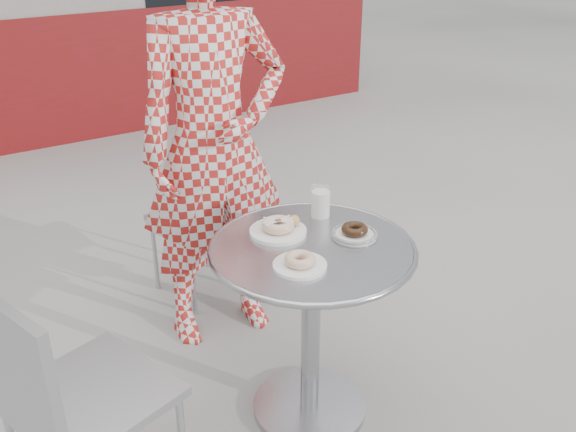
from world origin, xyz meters
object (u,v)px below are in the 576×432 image
bistro_table (311,290)px  plate_far (279,227)px  plate_checker (354,233)px  seated_person (214,144)px  plate_near (300,263)px  chair_far (201,248)px  milk_cup (321,202)px

bistro_table → plate_far: (-0.04, 0.14, 0.20)m
plate_far → plate_checker: bearing=-37.6°
seated_person → plate_near: 0.80m
chair_far → milk_cup: (0.13, -0.82, 0.53)m
bistro_table → plate_checker: size_ratio=4.49×
plate_checker → milk_cup: size_ratio=1.34×
plate_far → plate_near: bearing=-106.0°
plate_checker → milk_cup: 0.20m
bistro_table → chair_far: bearing=88.3°
seated_person → milk_cup: seated_person is taller
seated_person → plate_checker: 0.74m
chair_far → milk_cup: 0.98m
milk_cup → plate_far: bearing=-171.1°
bistro_table → plate_checker: 0.25m
chair_far → plate_far: (-0.07, -0.85, 0.50)m
plate_near → seated_person: bearing=83.2°
bistro_table → chair_far: (0.03, 0.99, -0.30)m
plate_checker → chair_far: bearing=97.7°
seated_person → chair_far: bearing=86.1°
chair_far → plate_near: chair_far is taller
chair_far → plate_checker: (0.14, -1.01, 0.49)m
seated_person → plate_checker: size_ratio=10.95×
plate_far → milk_cup: bearing=8.9°
bistro_table → plate_near: 0.24m
plate_checker → seated_person: bearing=104.7°
bistro_table → plate_near: (-0.11, -0.09, 0.19)m
chair_far → seated_person: size_ratio=0.44×
bistro_table → chair_far: chair_far is taller
chair_far → plate_far: 0.99m
chair_far → plate_far: size_ratio=3.89×
plate_checker → milk_cup: bearing=92.8°
plate_far → plate_checker: size_ratio=1.25×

